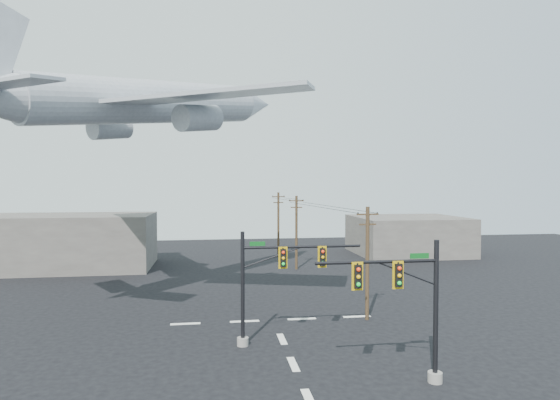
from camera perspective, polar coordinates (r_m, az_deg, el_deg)
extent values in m
plane|color=black|center=(22.35, 3.54, -23.06)|extent=(120.00, 120.00, 0.00)
cube|color=white|center=(22.34, 3.54, -23.04)|extent=(0.40, 2.00, 0.01)
cube|color=white|center=(25.96, 1.63, -19.36)|extent=(0.40, 2.00, 0.01)
cube|color=white|center=(29.67, 0.24, -16.58)|extent=(0.40, 2.00, 0.01)
cube|color=white|center=(33.24, -11.46, -14.57)|extent=(2.00, 0.40, 0.01)
cube|color=white|center=(33.26, -4.34, -14.52)|extent=(2.00, 0.40, 0.01)
cube|color=white|center=(33.75, 2.67, -14.27)|extent=(2.00, 0.40, 0.01)
cube|color=white|center=(34.71, 9.36, -13.84)|extent=(2.00, 0.40, 0.01)
cylinder|color=gray|center=(24.93, 18.37, -19.82)|extent=(0.68, 0.68, 0.49)
cylinder|color=black|center=(23.94, 18.46, -12.76)|extent=(0.23, 0.23, 6.82)
cylinder|color=black|center=(22.28, 11.73, -7.40)|extent=(5.86, 0.16, 0.16)
cylinder|color=black|center=(22.92, 15.20, -8.65)|extent=(3.15, 0.08, 0.08)
cube|color=black|center=(22.61, 14.20, -8.86)|extent=(0.33, 0.29, 1.07)
cube|color=#C5990B|center=(22.62, 14.18, -8.85)|extent=(0.54, 0.04, 1.31)
sphere|color=#FB300D|center=(22.40, 14.37, -8.08)|extent=(0.19, 0.19, 0.19)
sphere|color=#DE9C0B|center=(22.46, 14.37, -8.94)|extent=(0.19, 0.19, 0.19)
sphere|color=#0CC230|center=(22.52, 14.36, -9.79)|extent=(0.19, 0.19, 0.19)
cube|color=black|center=(21.95, 9.43, -9.16)|extent=(0.33, 0.29, 1.07)
cube|color=#C5990B|center=(21.96, 9.41, -9.15)|extent=(0.54, 0.04, 1.31)
sphere|color=#FB300D|center=(21.73, 9.56, -8.36)|extent=(0.19, 0.19, 0.19)
sphere|color=#DE9C0B|center=(21.79, 9.56, -9.24)|extent=(0.19, 0.19, 0.19)
sphere|color=#0CC230|center=(21.86, 9.55, -10.11)|extent=(0.19, 0.19, 0.19)
cube|color=#0B5018|center=(22.97, 16.63, -6.54)|extent=(0.93, 0.04, 0.25)
cylinder|color=gray|center=(28.60, -4.56, -16.83)|extent=(0.67, 0.67, 0.48)
cylinder|color=black|center=(27.76, -4.58, -10.74)|extent=(0.23, 0.23, 6.69)
cylinder|color=black|center=(27.78, 2.73, -5.72)|extent=(7.06, 0.15, 0.15)
cylinder|color=black|center=(27.58, -0.90, -6.98)|extent=(3.71, 0.08, 0.08)
cube|color=black|center=(27.53, 0.36, -7.06)|extent=(0.32, 0.29, 1.05)
cube|color=#C5990B|center=(27.54, 0.36, -7.05)|extent=(0.53, 0.04, 1.29)
sphere|color=#FB300D|center=(27.32, 0.42, -6.42)|extent=(0.19, 0.19, 0.19)
sphere|color=#DE9C0B|center=(27.37, 0.42, -7.11)|extent=(0.19, 0.19, 0.19)
sphere|color=#0CC230|center=(27.42, 0.42, -7.80)|extent=(0.19, 0.19, 0.19)
cube|color=black|center=(27.97, 5.17, -6.92)|extent=(0.32, 0.29, 1.05)
cube|color=#C5990B|center=(27.99, 5.16, -6.91)|extent=(0.53, 0.04, 1.29)
sphere|color=#FB300D|center=(27.77, 5.25, -6.29)|extent=(0.19, 0.19, 0.19)
sphere|color=#DE9C0B|center=(27.82, 5.25, -6.97)|extent=(0.19, 0.19, 0.19)
sphere|color=#0CC230|center=(27.87, 5.25, -7.65)|extent=(0.19, 0.19, 0.19)
cube|color=#0B5018|center=(27.31, -2.78, -5.35)|extent=(0.91, 0.04, 0.25)
cylinder|color=#46311E|center=(33.24, 10.60, -7.60)|extent=(0.26, 0.26, 7.88)
cube|color=#46311E|center=(32.85, 10.64, -1.72)|extent=(1.58, 0.17, 0.11)
cube|color=#46311E|center=(32.90, 10.63, -2.94)|extent=(1.23, 0.16, 0.11)
cylinder|color=black|center=(32.59, 9.49, -1.59)|extent=(0.09, 0.09, 0.11)
cylinder|color=black|center=(32.84, 10.64, -1.57)|extent=(0.09, 0.09, 0.11)
cylinder|color=black|center=(33.10, 11.77, -1.55)|extent=(0.09, 0.09, 0.11)
cylinder|color=#46311E|center=(51.72, 2.01, -3.99)|extent=(0.27, 0.27, 8.13)
cube|color=#46311E|center=(51.47, 2.02, -0.09)|extent=(1.61, 0.58, 0.11)
cube|color=#46311E|center=(51.50, 2.02, -0.91)|extent=(1.26, 0.48, 0.11)
cylinder|color=black|center=(51.56, 1.21, 0.01)|extent=(0.09, 0.09, 0.11)
cylinder|color=black|center=(51.47, 2.02, 0.01)|extent=(0.09, 0.09, 0.11)
cylinder|color=black|center=(51.39, 2.83, 0.00)|extent=(0.09, 0.09, 0.11)
cylinder|color=#46311E|center=(60.65, -0.20, -3.00)|extent=(0.28, 0.28, 8.36)
cube|color=#46311E|center=(60.44, -0.20, 0.41)|extent=(1.71, 0.36, 0.11)
cube|color=#46311E|center=(60.47, -0.20, -0.31)|extent=(1.33, 0.31, 0.11)
cylinder|color=black|center=(60.23, -0.89, 0.49)|extent=(0.09, 0.09, 0.11)
cylinder|color=black|center=(60.44, -0.20, 0.50)|extent=(0.09, 0.09, 0.11)
cylinder|color=black|center=(60.66, 0.49, 0.50)|extent=(0.09, 0.09, 0.11)
cylinder|color=black|center=(41.88, 4.42, -0.80)|extent=(1.51, 19.60, 0.03)
cylinder|color=black|center=(55.83, 0.06, 0.13)|extent=(0.77, 9.21, 0.03)
cylinder|color=black|center=(42.22, 6.32, -0.78)|extent=(1.45, 19.60, 0.03)
cylinder|color=black|center=(56.07, 1.57, 0.13)|extent=(0.71, 9.21, 0.03)
cylinder|color=#B3BAC0|center=(38.19, -15.11, 11.48)|extent=(16.87, 17.43, 5.78)
cone|color=#B3BAC0|center=(47.34, -3.04, 11.57)|extent=(5.81, 5.87, 3.82)
cube|color=#B3BAC0|center=(43.23, -22.85, 9.63)|extent=(9.16, 14.13, 0.82)
cube|color=#B3BAC0|center=(31.86, -8.46, 12.57)|extent=(14.14, 8.67, 0.82)
cylinder|color=#B3BAC0|center=(41.80, -20.02, 8.24)|extent=(3.75, 3.80, 2.24)
cylinder|color=#B3BAC0|center=(33.91, -9.97, 9.82)|extent=(3.75, 3.80, 2.24)
cube|color=#B3BAC0|center=(28.87, -29.91, 12.27)|extent=(5.60, 4.46, 0.46)
cube|color=#6A635D|center=(57.42, -24.30, -4.64)|extent=(18.00, 10.00, 6.00)
cube|color=#6A635D|center=(65.65, 15.31, -4.16)|extent=(14.00, 12.00, 5.00)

